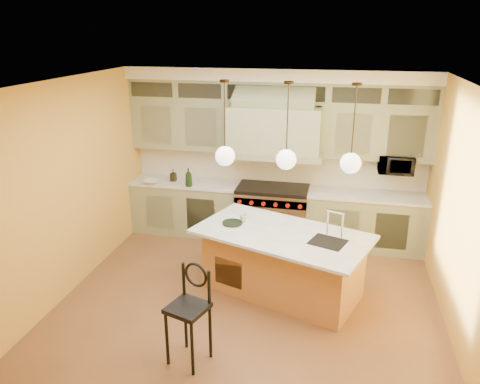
% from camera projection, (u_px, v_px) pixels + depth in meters
% --- Properties ---
extents(floor, '(5.00, 5.00, 0.00)m').
position_uv_depth(floor, '(247.00, 305.00, 6.24)').
color(floor, brown).
rests_on(floor, ground).
extents(ceiling, '(5.00, 5.00, 0.00)m').
position_uv_depth(ceiling, '(249.00, 84.00, 5.28)').
color(ceiling, white).
rests_on(ceiling, wall_back).
extents(wall_back, '(5.00, 0.00, 5.00)m').
position_uv_depth(wall_back, '(277.00, 154.00, 8.06)').
color(wall_back, gold).
rests_on(wall_back, ground).
extents(wall_front, '(5.00, 0.00, 5.00)m').
position_uv_depth(wall_front, '(182.00, 322.00, 3.46)').
color(wall_front, gold).
rests_on(wall_front, ground).
extents(wall_left, '(0.00, 5.00, 5.00)m').
position_uv_depth(wall_left, '(65.00, 190.00, 6.26)').
color(wall_left, gold).
rests_on(wall_left, ground).
extents(wall_right, '(0.00, 5.00, 5.00)m').
position_uv_depth(wall_right, '(466.00, 221.00, 5.26)').
color(wall_right, gold).
rests_on(wall_right, ground).
extents(back_cabinetry, '(5.00, 0.77, 2.90)m').
position_uv_depth(back_cabinetry, '(274.00, 159.00, 7.82)').
color(back_cabinetry, gray).
rests_on(back_cabinetry, floor).
extents(range, '(1.20, 0.74, 0.96)m').
position_uv_depth(range, '(272.00, 213.00, 8.06)').
color(range, silver).
rests_on(range, floor).
extents(kitchen_island, '(2.56, 1.91, 1.35)m').
position_uv_depth(kitchen_island, '(283.00, 261.00, 6.41)').
color(kitchen_island, '#A4743A').
rests_on(kitchen_island, floor).
extents(counter_stool, '(0.50, 0.50, 1.14)m').
position_uv_depth(counter_stool, '(189.00, 309.00, 5.03)').
color(counter_stool, black).
rests_on(counter_stool, floor).
extents(microwave, '(0.54, 0.37, 0.30)m').
position_uv_depth(microwave, '(396.00, 164.00, 7.44)').
color(microwave, black).
rests_on(microwave, back_cabinetry).
extents(oil_bottle_a, '(0.13, 0.14, 0.32)m').
position_uv_depth(oil_bottle_a, '(189.00, 177.00, 7.93)').
color(oil_bottle_a, black).
rests_on(oil_bottle_a, back_cabinetry).
extents(oil_bottle_b, '(0.10, 0.10, 0.21)m').
position_uv_depth(oil_bottle_b, '(173.00, 175.00, 8.24)').
color(oil_bottle_b, black).
rests_on(oil_bottle_b, back_cabinetry).
extents(fruit_bowl, '(0.27, 0.27, 0.06)m').
position_uv_depth(fruit_bowl, '(151.00, 182.00, 8.11)').
color(fruit_bowl, silver).
rests_on(fruit_bowl, back_cabinetry).
extents(cup, '(0.11, 0.11, 0.11)m').
position_uv_depth(cup, '(243.00, 218.00, 6.56)').
color(cup, beige).
rests_on(cup, kitchen_island).
extents(pendant_left, '(0.26, 0.26, 1.11)m').
position_uv_depth(pendant_left, '(225.00, 154.00, 6.09)').
color(pendant_left, '#2D2319').
rests_on(pendant_left, ceiling).
extents(pendant_center, '(0.26, 0.26, 1.11)m').
position_uv_depth(pendant_center, '(286.00, 157.00, 5.93)').
color(pendant_center, '#2D2319').
rests_on(pendant_center, ceiling).
extents(pendant_right, '(0.26, 0.26, 1.11)m').
position_uv_depth(pendant_right, '(351.00, 161.00, 5.77)').
color(pendant_right, '#2D2319').
rests_on(pendant_right, ceiling).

